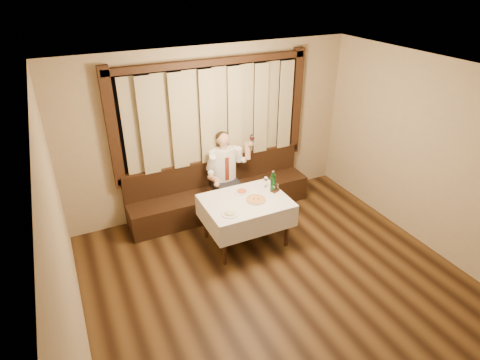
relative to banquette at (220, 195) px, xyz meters
name	(u,v)px	position (x,y,z in m)	size (l,w,h in m)	color
room	(272,177)	(0.00, -1.75, 1.19)	(5.01, 6.01, 2.81)	black
banquette	(220,195)	(0.00, 0.00, 0.00)	(3.20, 0.61, 0.94)	black
dining_table	(246,206)	(0.00, -1.02, 0.34)	(1.27, 0.97, 0.76)	black
pizza	(256,200)	(0.13, -1.10, 0.46)	(0.31, 0.31, 0.03)	white
pasta_red	(242,190)	(0.05, -0.79, 0.48)	(0.24, 0.24, 0.08)	white
pasta_cream	(230,212)	(-0.38, -1.27, 0.48)	(0.24, 0.24, 0.08)	white
green_bottle	(273,183)	(0.49, -0.97, 0.60)	(0.08, 0.08, 0.35)	#104C17
table_wine_glass	(266,179)	(0.46, -0.80, 0.58)	(0.07, 0.07, 0.19)	white
cruet_caddy	(276,189)	(0.53, -0.99, 0.49)	(0.14, 0.11, 0.13)	black
seated_man	(226,168)	(0.09, -0.09, 0.53)	(0.82, 0.61, 1.47)	black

